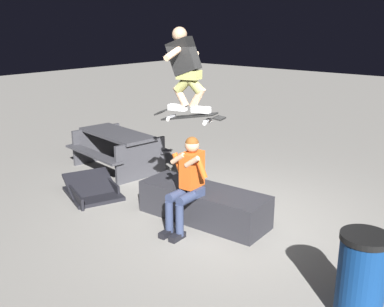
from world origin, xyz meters
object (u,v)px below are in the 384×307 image
at_px(skater_airborne, 185,66).
at_px(picnic_table_back, 117,145).
at_px(person_sitting_on_ledge, 187,180).
at_px(skateboard, 189,117).
at_px(trash_bin, 361,277).
at_px(kicker_ramp, 93,191).
at_px(ledge_box_main, 204,204).

relative_size(skater_airborne, picnic_table_back, 0.60).
bearing_deg(skater_airborne, person_sitting_on_ledge, 135.06).
xyz_separation_m(skateboard, trash_bin, (-2.73, 0.66, -1.10)).
xyz_separation_m(person_sitting_on_ledge, trash_bin, (-2.57, 0.44, -0.28)).
bearing_deg(person_sitting_on_ledge, skateboard, -55.10).
xyz_separation_m(person_sitting_on_ledge, kicker_ramp, (2.05, 0.05, -0.67)).
bearing_deg(kicker_ramp, skater_airborne, -171.85).
distance_m(ledge_box_main, person_sitting_on_ledge, 0.63).
height_order(ledge_box_main, skater_airborne, skater_airborne).
distance_m(skater_airborne, trash_bin, 3.37).
bearing_deg(skateboard, ledge_box_main, -128.35).
bearing_deg(trash_bin, kicker_ramp, -4.76).
bearing_deg(skater_airborne, kicker_ramp, 8.15).
distance_m(skateboard, picnic_table_back, 2.99).
xyz_separation_m(skateboard, picnic_table_back, (2.64, -0.93, -1.06)).
relative_size(ledge_box_main, skater_airborne, 1.74).
bearing_deg(kicker_ramp, trash_bin, 175.24).
height_order(skateboard, kicker_ramp, skateboard).
relative_size(ledge_box_main, kicker_ramp, 1.61).
bearing_deg(picnic_table_back, skater_airborne, 159.87).
bearing_deg(trash_bin, skater_airborne, -13.10).
bearing_deg(skater_airborne, ledge_box_main, -136.04).
relative_size(person_sitting_on_ledge, picnic_table_back, 0.71).
distance_m(kicker_ramp, picnic_table_back, 1.48).
relative_size(kicker_ramp, picnic_table_back, 0.65).
bearing_deg(skateboard, skater_airborne, 13.49).
bearing_deg(person_sitting_on_ledge, skater_airborne, -44.94).
bearing_deg(kicker_ramp, person_sitting_on_ledge, -178.54).
relative_size(person_sitting_on_ledge, skateboard, 1.27).
xyz_separation_m(picnic_table_back, trash_bin, (-5.36, 1.59, -0.04)).
height_order(skater_airborne, trash_bin, skater_airborne).
relative_size(picnic_table_back, trash_bin, 2.06).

